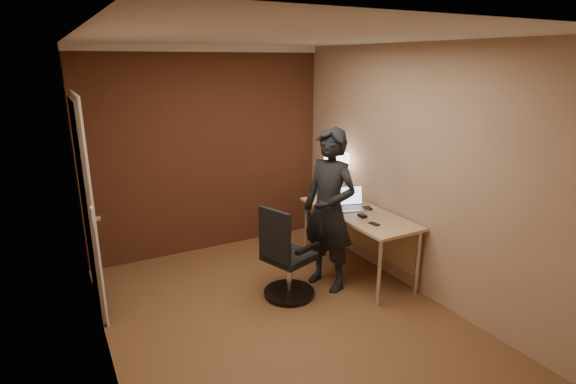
% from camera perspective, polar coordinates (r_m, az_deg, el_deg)
% --- Properties ---
extents(room, '(4.00, 4.00, 4.00)m').
position_cam_1_polar(room, '(5.12, -11.55, 5.24)').
color(room, brown).
rests_on(room, ground).
extents(desk, '(0.60, 1.50, 0.73)m').
position_cam_1_polar(desk, '(5.08, 9.50, -3.72)').
color(desk, tan).
rests_on(desk, ground).
extents(desk_lamp, '(0.22, 0.22, 0.54)m').
position_cam_1_polar(desk_lamp, '(5.44, 6.18, 3.77)').
color(desk_lamp, silver).
rests_on(desk_lamp, desk).
extents(laptop, '(0.39, 0.34, 0.23)m').
position_cam_1_polar(laptop, '(5.10, 7.88, -1.27)').
color(laptop, silver).
rests_on(laptop, desk).
extents(mouse, '(0.06, 0.10, 0.03)m').
position_cam_1_polar(mouse, '(4.83, 9.43, -2.98)').
color(mouse, black).
rests_on(mouse, desk).
extents(phone, '(0.08, 0.12, 0.01)m').
position_cam_1_polar(phone, '(4.64, 10.91, -4.01)').
color(phone, black).
rests_on(phone, desk).
extents(wallet, '(0.12, 0.13, 0.02)m').
position_cam_1_polar(wallet, '(5.09, 9.99, -2.03)').
color(wallet, black).
rests_on(wallet, desk).
extents(office_chair, '(0.55, 0.60, 0.96)m').
position_cam_1_polar(office_chair, '(4.52, -0.38, -8.57)').
color(office_chair, black).
rests_on(office_chair, ground).
extents(person, '(0.58, 0.72, 1.70)m').
position_cam_1_polar(person, '(4.63, 5.27, -2.33)').
color(person, black).
rests_on(person, ground).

